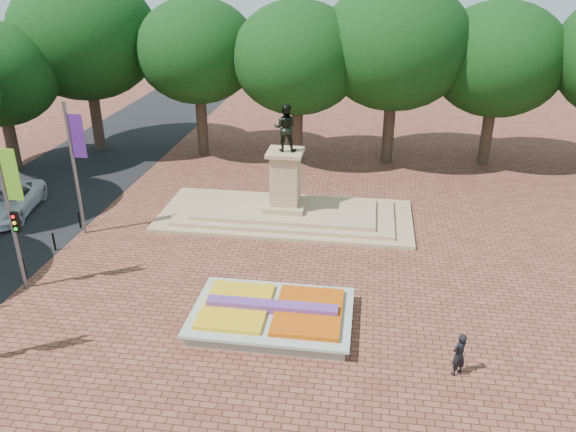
# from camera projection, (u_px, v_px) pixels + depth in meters

# --- Properties ---
(ground) EXTENTS (90.00, 90.00, 0.00)m
(ground) POSITION_uv_depth(u_px,v_px,m) (257.00, 293.00, 24.28)
(ground) COLOR brown
(ground) RESTS_ON ground
(asphalt_street) EXTENTS (9.00, 90.00, 0.02)m
(asphalt_street) POSITION_uv_depth(u_px,v_px,m) (7.00, 223.00, 30.78)
(asphalt_street) COLOR black
(asphalt_street) RESTS_ON ground
(flower_bed) EXTENTS (6.30, 4.30, 0.91)m
(flower_bed) POSITION_uv_depth(u_px,v_px,m) (273.00, 314.00, 22.19)
(flower_bed) COLOR gray
(flower_bed) RESTS_ON ground
(monument) EXTENTS (14.00, 6.00, 6.40)m
(monument) POSITION_uv_depth(u_px,v_px,m) (285.00, 203.00, 31.11)
(monument) COLOR tan
(monument) RESTS_ON ground
(tree_row_back) EXTENTS (44.80, 8.80, 10.43)m
(tree_row_back) POSITION_uv_depth(u_px,v_px,m) (342.00, 67.00, 37.39)
(tree_row_back) COLOR #3A2A1F
(tree_row_back) RESTS_ON ground
(banner_poles) EXTENTS (0.88, 11.17, 7.00)m
(banner_poles) POSITION_uv_depth(u_px,v_px,m) (6.00, 210.00, 22.84)
(banner_poles) COLOR slate
(banner_poles) RESTS_ON ground
(bollard_row) EXTENTS (0.12, 13.12, 0.98)m
(bollard_row) POSITION_uv_depth(u_px,v_px,m) (7.00, 282.00, 24.15)
(bollard_row) COLOR black
(bollard_row) RESTS_ON ground
(van) EXTENTS (3.74, 6.15, 1.60)m
(van) POSITION_uv_depth(u_px,v_px,m) (8.00, 202.00, 31.48)
(van) COLOR white
(van) RESTS_ON ground
(pedestrian) EXTENTS (0.72, 0.69, 1.65)m
(pedestrian) POSITION_uv_depth(u_px,v_px,m) (459.00, 354.00, 19.24)
(pedestrian) COLOR black
(pedestrian) RESTS_ON ground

